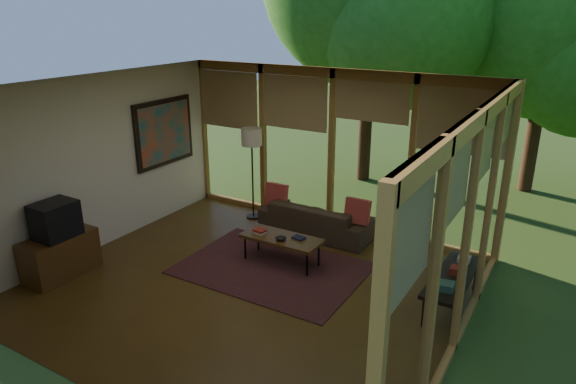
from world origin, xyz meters
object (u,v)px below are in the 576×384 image
Objects in this scene: television at (55,220)px; side_console at (444,276)px; coffee_table at (281,239)px; media_cabinet at (60,255)px; sofa at (316,219)px; floor_lamp at (252,142)px.

side_console is (4.85, 1.96, -0.44)m from television.
side_console is (2.36, 0.06, 0.02)m from coffee_table.
television reaches higher than media_cabinet.
television reaches higher than coffee_table.
side_console reaches higher than coffee_table.
sofa is at bearing 92.09° from coffee_table.
floor_lamp reaches higher than coffee_table.
coffee_table is 2.36m from side_console.
sofa is at bearing 154.86° from side_console.
floor_lamp is 1.18× the size of side_console.
television is 3.16m from coffee_table.
sofa is 3.95m from media_cabinet.
floor_lamp is (-1.33, 0.08, 1.13)m from sofa.
sofa reaches higher than side_console.
floor_lamp reaches higher than television.
media_cabinet is 3.54m from floor_lamp.
sofa is 1.75m from floor_lamp.
television reaches higher than sofa.
television is at bearing 52.17° from sofa.
floor_lamp reaches higher than sofa.
floor_lamp is at bearing 70.64° from television.
sofa is 1.88× the size of media_cabinet.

